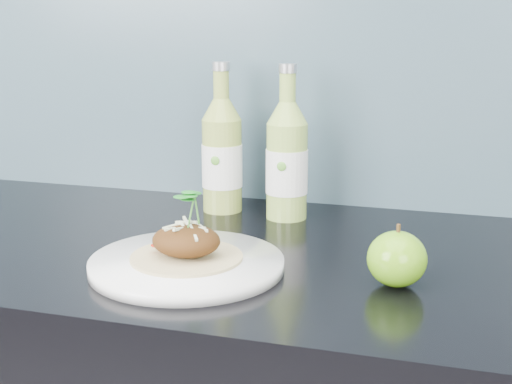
# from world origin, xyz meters

# --- Properties ---
(subway_backsplash) EXTENTS (4.00, 0.02, 0.70)m
(subway_backsplash) POSITION_xyz_m (0.00, 1.99, 1.25)
(subway_backsplash) COLOR #729DB3
(subway_backsplash) RESTS_ON kitchen_counter
(dinner_plate) EXTENTS (0.35, 0.35, 0.02)m
(dinner_plate) POSITION_xyz_m (-0.07, 1.58, 0.91)
(dinner_plate) COLOR white
(dinner_plate) RESTS_ON kitchen_counter
(pork_taco) EXTENTS (0.15, 0.15, 0.10)m
(pork_taco) POSITION_xyz_m (-0.07, 1.58, 0.94)
(pork_taco) COLOR tan
(pork_taco) RESTS_ON dinner_plate
(green_apple) EXTENTS (0.08, 0.08, 0.08)m
(green_apple) POSITION_xyz_m (0.21, 1.60, 0.94)
(green_apple) COLOR #509510
(green_apple) RESTS_ON kitchen_counter
(cider_bottle_left) EXTENTS (0.08, 0.08, 0.26)m
(cider_bottle_left) POSITION_xyz_m (-0.12, 1.88, 1.00)
(cider_bottle_left) COLOR #94A946
(cider_bottle_left) RESTS_ON kitchen_counter
(cider_bottle_right) EXTENTS (0.08, 0.08, 0.26)m
(cider_bottle_right) POSITION_xyz_m (-0.00, 1.87, 1.00)
(cider_bottle_right) COLOR #96BA4D
(cider_bottle_right) RESTS_ON kitchen_counter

